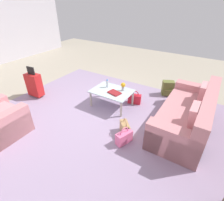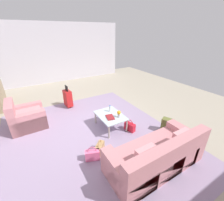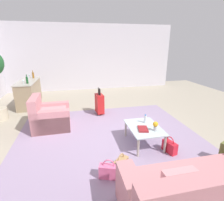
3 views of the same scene
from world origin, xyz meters
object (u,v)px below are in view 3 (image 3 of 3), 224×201
object	(u,v)px
bar_console	(29,92)
wine_glass_left_of_centre	(28,78)
wine_bottle_amber	(33,75)
water_bottle	(145,119)
handbag_tan	(121,165)
coffee_table_book	(143,129)
suitcase_red	(100,103)
armchair	(49,117)
wine_bottle_green	(27,80)
flower_vase	(155,125)
coffee_table	(144,129)
wine_glass_right_of_centre	(29,75)
wine_glass_leftmost	(23,81)
couch	(205,195)
handbag_pink	(109,171)
handbag_red	(170,147)

from	to	relation	value
bar_console	wine_glass_left_of_centre	distance (m)	0.55
wine_glass_left_of_centre	wine_bottle_amber	xyz separation A→B (m)	(0.49, -0.08, 0.01)
water_bottle	handbag_tan	world-z (taller)	water_bottle
coffee_table_book	suitcase_red	distance (m)	2.21
armchair	wine_bottle_amber	bearing A→B (deg)	16.87
wine_bottle_green	flower_vase	bearing A→B (deg)	-135.77
coffee_table	bar_console	size ratio (longest dim) A/B	0.55
coffee_table	wine_glass_right_of_centre	distance (m)	5.21
wine_bottle_green	wine_glass_left_of_centre	bearing A→B (deg)	9.68
water_bottle	wine_bottle_amber	distance (m)	4.92
armchair	water_bottle	bearing A→B (deg)	-115.80
flower_vase	wine_glass_leftmost	world-z (taller)	wine_glass_leftmost
couch	bar_console	xyz separation A→B (m)	(5.29, 3.20, 0.17)
suitcase_red	handbag_pink	xyz separation A→B (m)	(-2.88, 0.28, -0.23)
coffee_table	wine_glass_right_of_centre	bearing A→B (deg)	37.53
wine_glass_leftmost	suitcase_red	distance (m)	2.63
wine_glass_right_of_centre	wine_bottle_green	xyz separation A→B (m)	(-1.09, -0.16, 0.01)
wine_bottle_amber	handbag_pink	size ratio (longest dim) A/B	0.84
bar_console	wine_glass_right_of_centre	bearing A→B (deg)	4.64
coffee_table_book	wine_bottle_amber	distance (m)	5.07
flower_vase	handbag_tan	distance (m)	1.13
wine_bottle_green	couch	bearing A→B (deg)	-147.21
coffee_table	wine_glass_left_of_centre	xyz separation A→B (m)	(3.50, 3.07, 0.65)
armchair	wine_glass_leftmost	bearing A→B (deg)	29.67
water_bottle	wine_glass_right_of_centre	xyz separation A→B (m)	(3.90, 3.25, 0.50)
bar_console	wine_bottle_amber	bearing A→B (deg)	-12.60
bar_console	handbag_tan	world-z (taller)	bar_console
wine_glass_left_of_centre	wine_bottle_amber	size ratio (longest dim) A/B	0.51
armchair	coffee_table	world-z (taller)	armchair
wine_glass_left_of_centre	handbag_pink	world-z (taller)	wine_glass_left_of_centre
bar_console	handbag_pink	world-z (taller)	bar_console
wine_glass_left_of_centre	wine_glass_right_of_centre	xyz separation A→B (m)	(0.60, 0.07, 0.00)
water_bottle	wine_glass_left_of_centre	size ratio (longest dim) A/B	1.32
wine_glass_leftmost	wine_glass_left_of_centre	xyz separation A→B (m)	(0.60, -0.01, 0.00)
wine_glass_right_of_centre	wine_bottle_amber	bearing A→B (deg)	-123.27
coffee_table_book	wine_glass_left_of_centre	xyz separation A→B (m)	(3.62, 2.99, 0.58)
wine_glass_left_of_centre	bar_console	bearing A→B (deg)	90.00
coffee_table_book	wine_glass_right_of_centre	xyz separation A→B (m)	(4.22, 3.07, 0.58)
wine_bottle_amber	armchair	bearing A→B (deg)	-163.13
coffee_table_book	bar_console	xyz separation A→B (m)	(3.62, 3.02, 0.03)
handbag_tan	coffee_table_book	bearing A→B (deg)	-45.59
wine_glass_leftmost	wine_bottle_green	bearing A→B (deg)	-42.80
coffee_table	handbag_red	distance (m)	0.63
wine_bottle_amber	handbag_tan	distance (m)	5.34
wine_bottle_amber	handbag_red	size ratio (longest dim) A/B	0.84
coffee_table	water_bottle	distance (m)	0.27
coffee_table	suitcase_red	world-z (taller)	suitcase_red
wine_glass_leftmost	handbag_tan	bearing A→B (deg)	-147.50
wine_glass_right_of_centre	handbag_pink	xyz separation A→B (m)	(-4.98, -2.17, -0.88)
wine_glass_leftmost	handbag_pink	xyz separation A→B (m)	(-3.78, -2.10, -0.88)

